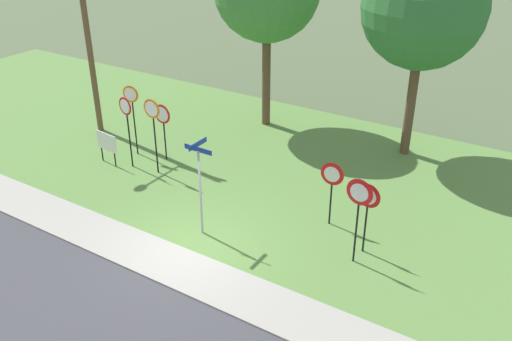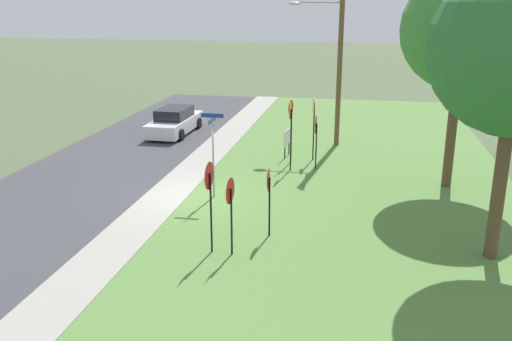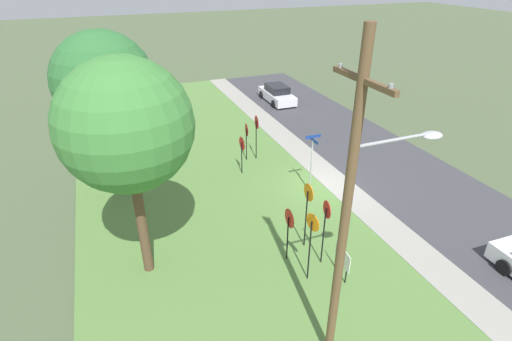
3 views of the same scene
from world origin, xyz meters
name	(u,v)px [view 1 (image 1 of 3)]	position (x,y,z in m)	size (l,w,h in m)	color
ground_plane	(188,250)	(0.00, 0.00, 0.00)	(160.00, 160.00, 0.00)	#4C5B3D
sidewalk_strip	(170,264)	(0.00, -0.80, 0.03)	(44.00, 1.60, 0.06)	#99968C
grass_median	(288,170)	(0.00, 6.00, 0.02)	(44.00, 12.00, 0.04)	#567F3D
stop_sign_near_left	(127,118)	(-5.10, 3.07, 2.03)	(0.67, 0.13, 2.76)	black
stop_sign_near_right	(163,120)	(-4.41, 4.21, 1.68)	(0.75, 0.09, 2.26)	black
stop_sign_far_left	(153,120)	(-3.95, 3.20, 2.13)	(0.71, 0.09, 2.88)	black
stop_sign_far_center	(132,106)	(-5.70, 3.98, 2.06)	(0.65, 0.15, 2.82)	black
yield_sign_near_left	(332,180)	(2.89, 3.45, 1.62)	(0.74, 0.11, 2.14)	black
yield_sign_near_right	(359,201)	(4.31, 2.04, 2.02)	(0.78, 0.11, 2.64)	black
yield_sign_far_left	(367,202)	(4.36, 2.63, 1.70)	(0.74, 0.12, 2.24)	black
street_name_post	(200,180)	(-0.17, 0.94, 1.85)	(0.96, 0.82, 3.06)	#9EA0A8
utility_pole	(81,13)	(-8.67, 4.73, 5.07)	(2.10, 2.59, 9.34)	brown
notice_board	(107,143)	(-6.02, 2.80, 0.87)	(1.10, 0.15, 1.25)	black
oak_tree_right	(424,8)	(3.18, 9.74, 5.67)	(4.43, 4.43, 7.87)	brown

